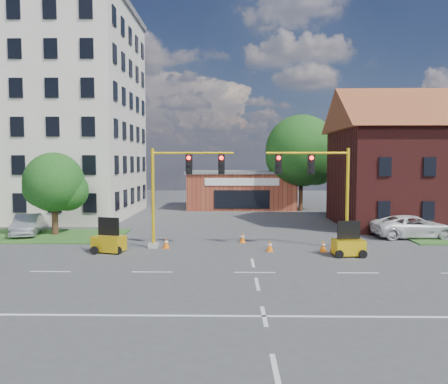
# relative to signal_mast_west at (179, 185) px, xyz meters

# --- Properties ---
(ground) EXTENTS (120.00, 120.00, 0.00)m
(ground) POSITION_rel_signal_mast_west_xyz_m (4.36, -6.00, -3.92)
(ground) COLOR #404043
(ground) RESTS_ON ground
(lane_markings) EXTENTS (60.00, 36.00, 0.01)m
(lane_markings) POSITION_rel_signal_mast_west_xyz_m (4.36, -9.00, -3.91)
(lane_markings) COLOR silver
(lane_markings) RESTS_ON ground
(office_block) EXTENTS (18.40, 15.40, 20.60)m
(office_block) POSITION_rel_signal_mast_west_xyz_m (-15.64, 15.91, 6.39)
(office_block) COLOR beige
(office_block) RESTS_ON ground
(brick_shop) EXTENTS (12.40, 8.40, 4.30)m
(brick_shop) POSITION_rel_signal_mast_west_xyz_m (4.36, 23.99, -1.76)
(brick_shop) COLOR maroon
(brick_shop) RESTS_ON ground
(tree_large) EXTENTS (8.23, 7.83, 10.47)m
(tree_large) POSITION_rel_signal_mast_west_xyz_m (11.26, 21.08, 2.36)
(tree_large) COLOR #352413
(tree_large) RESTS_ON ground
(tree_nw_front) EXTENTS (4.51, 4.29, 6.04)m
(tree_nw_front) POSITION_rel_signal_mast_west_xyz_m (-9.43, 4.58, -0.20)
(tree_nw_front) COLOR #352413
(tree_nw_front) RESTS_ON ground
(signal_mast_west) EXTENTS (5.30, 0.60, 6.20)m
(signal_mast_west) POSITION_rel_signal_mast_west_xyz_m (0.00, 0.00, 0.00)
(signal_mast_west) COLOR gray
(signal_mast_west) RESTS_ON ground
(signal_mast_east) EXTENTS (5.30, 0.60, 6.20)m
(signal_mast_east) POSITION_rel_signal_mast_west_xyz_m (8.71, 0.00, 0.00)
(signal_mast_east) COLOR gray
(signal_mast_east) RESTS_ON ground
(trailer_west) EXTENTS (2.00, 1.61, 1.99)m
(trailer_west) POSITION_rel_signal_mast_west_xyz_m (-4.04, -1.43, -3.30)
(trailer_west) COLOR yellow
(trailer_west) RESTS_ON ground
(trailer_east) EXTENTS (1.78, 1.28, 1.92)m
(trailer_east) POSITION_rel_signal_mast_west_xyz_m (9.89, -2.19, -3.32)
(trailer_east) COLOR yellow
(trailer_east) RESTS_ON ground
(cone_a) EXTENTS (0.40, 0.40, 0.70)m
(cone_a) POSITION_rel_signal_mast_west_xyz_m (-0.83, -0.17, -3.58)
(cone_a) COLOR orange
(cone_a) RESTS_ON ground
(cone_b) EXTENTS (0.40, 0.40, 0.70)m
(cone_b) POSITION_rel_signal_mast_west_xyz_m (3.96, 1.78, -3.58)
(cone_b) COLOR orange
(cone_b) RESTS_ON ground
(cone_c) EXTENTS (0.40, 0.40, 0.70)m
(cone_c) POSITION_rel_signal_mast_west_xyz_m (5.52, -1.03, -3.58)
(cone_c) COLOR orange
(cone_c) RESTS_ON ground
(cone_d) EXTENTS (0.40, 0.40, 0.70)m
(cone_d) POSITION_rel_signal_mast_west_xyz_m (8.69, -1.04, -3.58)
(cone_d) COLOR orange
(cone_d) RESTS_ON ground
(pickup_white) EXTENTS (5.82, 2.93, 1.58)m
(pickup_white) POSITION_rel_signal_mast_west_xyz_m (16.07, 3.88, -3.13)
(pickup_white) COLOR white
(pickup_white) RESTS_ON ground
(sedan_silver_front) EXTENTS (2.78, 4.90, 1.53)m
(sedan_silver_front) POSITION_rel_signal_mast_west_xyz_m (-11.72, 4.53, -3.16)
(sedan_silver_front) COLOR #A7ABAF
(sedan_silver_front) RESTS_ON ground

